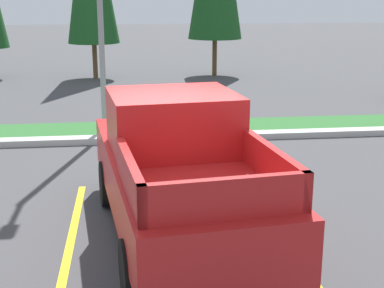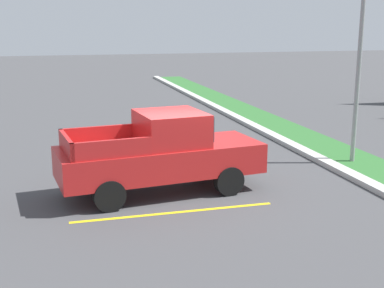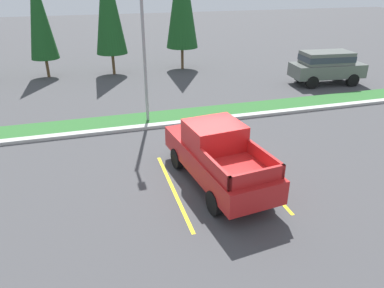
% 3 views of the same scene
% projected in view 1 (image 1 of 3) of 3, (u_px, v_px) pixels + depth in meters
% --- Properties ---
extents(ground_plane, '(120.00, 120.00, 0.00)m').
position_uv_depth(ground_plane, '(166.00, 224.00, 8.50)').
color(ground_plane, '#424244').
extents(parking_line_near, '(0.12, 4.80, 0.01)m').
position_uv_depth(parking_line_near, '(70.00, 243.00, 7.83)').
color(parking_line_near, yellow).
rests_on(parking_line_near, ground).
extents(parking_line_far, '(0.12, 4.80, 0.01)m').
position_uv_depth(parking_line_far, '(281.00, 232.00, 8.19)').
color(parking_line_far, yellow).
rests_on(parking_line_far, ground).
extents(curb_strip, '(56.00, 0.40, 0.15)m').
position_uv_depth(curb_strip, '(150.00, 138.00, 13.27)').
color(curb_strip, '#B2B2AD').
rests_on(curb_strip, ground).
extents(grass_median, '(56.00, 1.80, 0.06)m').
position_uv_depth(grass_median, '(148.00, 129.00, 14.33)').
color(grass_median, '#2D662D').
rests_on(grass_median, ground).
extents(pickup_truck_main, '(2.49, 5.41, 2.10)m').
position_uv_depth(pickup_truck_main, '(177.00, 169.00, 7.79)').
color(pickup_truck_main, black).
rests_on(pickup_truck_main, ground).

